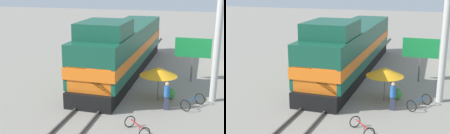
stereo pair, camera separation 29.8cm
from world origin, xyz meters
The scene contains 11 objects.
ground_plane centered at (0.00, 0.00, 0.00)m, with size 120.00×120.00×0.00m, color gray.
rail_near centered at (-0.72, 0.00, 0.07)m, with size 0.08×40.69×0.15m, color #4C4742.
rail_far centered at (0.72, 0.00, 0.07)m, with size 0.08×40.69×0.15m, color #4C4742.
locomotive centered at (0.00, 3.67, 2.01)m, with size 3.18×16.94×4.76m.
utility_pole centered at (6.86, -0.43, 5.05)m, with size 1.80×0.41×9.99m.
vendor_umbrella centered at (3.57, -1.32, 1.88)m, with size 2.32×2.32×2.14m.
billboard_sign centered at (5.36, 3.31, 2.40)m, with size 2.59×0.12×3.24m.
shrub_cluster centered at (4.26, -0.84, 0.36)m, with size 0.72×0.72×0.72m, color #388C38.
person_bystander centered at (4.28, -2.64, 0.90)m, with size 0.34×0.34×1.67m.
bicycle centered at (5.73, -1.89, 0.35)m, with size 1.39×1.70×0.69m.
bicycle_spare centered at (3.27, -5.97, 0.32)m, with size 1.45×1.51×0.62m.
Camera 1 is at (6.09, -19.60, 7.19)m, focal length 50.00 mm.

